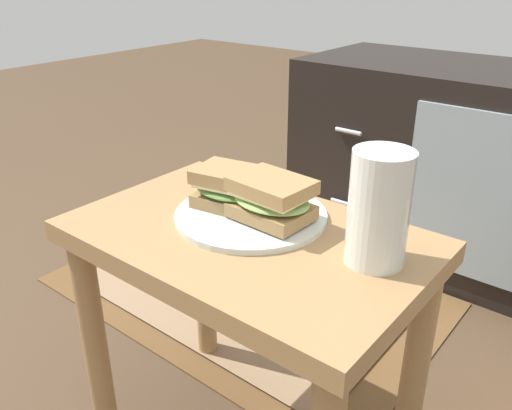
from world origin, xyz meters
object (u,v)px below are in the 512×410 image
at_px(sandwich_back, 271,199).
at_px(sandwich_front, 231,188).
at_px(tv_cabinet, 465,169).
at_px(beer_glass, 379,210).
at_px(plate, 251,215).

bearing_deg(sandwich_back, sandwich_front, -178.92).
relative_size(tv_cabinet, beer_glass, 5.87).
bearing_deg(sandwich_front, tv_cabinet, 83.58).
relative_size(plate, beer_glass, 1.53).
height_order(sandwich_front, sandwich_back, sandwich_back).
bearing_deg(plate, sandwich_back, 1.08).
bearing_deg(tv_cabinet, sandwich_front, -96.42).
bearing_deg(plate, beer_glass, 0.52).
distance_m(plate, sandwich_front, 0.06).
height_order(sandwich_back, beer_glass, beer_glass).
height_order(tv_cabinet, plate, tv_cabinet).
bearing_deg(beer_glass, sandwich_back, -179.61).
xyz_separation_m(tv_cabinet, plate, (-0.06, -0.91, 0.17)).
distance_m(tv_cabinet, sandwich_back, 0.93).
bearing_deg(plate, tv_cabinet, 86.15).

